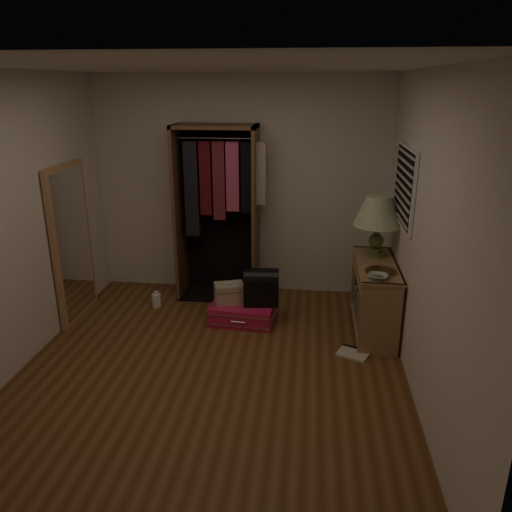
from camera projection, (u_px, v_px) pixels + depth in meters
name	position (u px, v px, depth m)	size (l,w,h in m)	color
ground	(212.00, 372.00, 4.53)	(4.00, 4.00, 0.00)	brown
room_walls	(216.00, 210.00, 4.07)	(3.52, 4.02, 2.60)	silver
console_bookshelf	(374.00, 294.00, 5.22)	(0.42, 1.12, 0.75)	#976D49
open_wardrobe	(219.00, 197.00, 5.81)	(1.05, 0.50, 2.05)	brown
floor_mirror	(72.00, 243.00, 5.37)	(0.06, 0.80, 1.70)	tan
pink_suitcase	(243.00, 312.00, 5.47)	(0.73, 0.55, 0.21)	#CA1847
train_case	(229.00, 293.00, 5.43)	(0.37, 0.31, 0.23)	tan
black_bag	(261.00, 286.00, 5.37)	(0.39, 0.27, 0.41)	black
table_lamp	(378.00, 212.00, 5.15)	(0.54, 0.54, 0.64)	#4F5A2B
brass_tray	(381.00, 271.00, 4.83)	(0.38, 0.38, 0.02)	#9B6C3B
ceramic_bowl	(378.00, 277.00, 4.65)	(0.18, 0.18, 0.05)	#96B49A
white_jug	(157.00, 300.00, 5.84)	(0.14, 0.14, 0.19)	white
floor_book	(354.00, 353.00, 4.83)	(0.35, 0.32, 0.03)	beige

